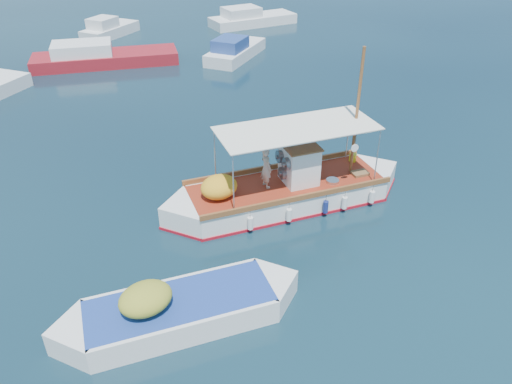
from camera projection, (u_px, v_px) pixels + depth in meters
ground at (281, 212)px, 18.93m from camera, size 160.00×160.00×0.00m
fishing_caique at (285, 192)px, 19.19m from camera, size 9.52×4.54×6.04m
dinghy at (178, 312)px, 14.02m from camera, size 6.92×3.40×1.76m
bg_boat_n at (101, 58)px, 34.09m from camera, size 9.99×6.24×1.80m
bg_boat_ne at (235, 51)px, 35.37m from camera, size 6.26×4.96×1.80m
bg_boat_e at (250, 19)px, 43.73m from camera, size 7.85×3.64×1.80m
bg_boat_far_n at (109, 30)px, 40.51m from camera, size 5.50×4.20×1.80m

